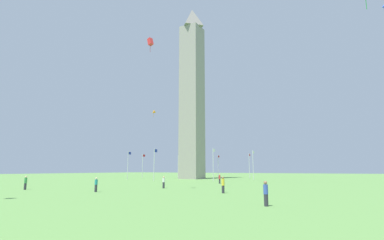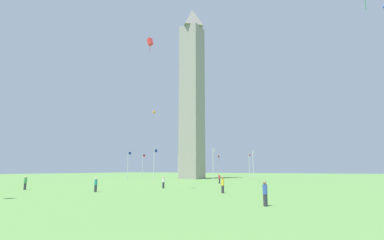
{
  "view_description": "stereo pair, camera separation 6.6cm",
  "coord_description": "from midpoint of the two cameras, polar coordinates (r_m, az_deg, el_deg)",
  "views": [
    {
      "loc": [
        -68.62,
        -38.8,
        2.49
      ],
      "look_at": [
        0.0,
        0.0,
        15.87
      ],
      "focal_mm": 27.28,
      "sensor_mm": 36.0,
      "label": 1
    },
    {
      "loc": [
        -68.59,
        -38.86,
        2.49
      ],
      "look_at": [
        0.0,
        0.0,
        15.87
      ],
      "focal_mm": 27.28,
      "sensor_mm": 36.0,
      "label": 2
    }
  ],
  "objects": [
    {
      "name": "flagpole_e",
      "position": [
        88.4,
        -9.64,
        -8.6
      ],
      "size": [
        1.12,
        0.14,
        7.01
      ],
      "color": "silver",
      "rests_on": "ground"
    },
    {
      "name": "flagpole_w",
      "position": [
        72.12,
        11.84,
        -8.33
      ],
      "size": [
        1.12,
        0.14,
        7.01
      ],
      "color": "silver",
      "rests_on": "ground"
    },
    {
      "name": "person_red_shirt",
      "position": [
        53.03,
        5.38,
        -11.37
      ],
      "size": [
        0.32,
        0.32,
        1.7
      ],
      "rotation": [
        0.0,
        0.0,
        0.71
      ],
      "color": "#2D2D38",
      "rests_on": "ground"
    },
    {
      "name": "flagpole_nw",
      "position": [
        84.96,
        11.12,
        -8.52
      ],
      "size": [
        1.12,
        0.14,
        7.01
      ],
      "color": "silver",
      "rests_on": "ground"
    },
    {
      "name": "ground_plane",
      "position": [
        78.87,
        -0.02,
        -11.44
      ],
      "size": [
        260.0,
        260.0,
        0.0
      ],
      "primitive_type": "plane",
      "color": "#609347"
    },
    {
      "name": "person_green_shirt",
      "position": [
        42.35,
        -29.82,
        -10.61
      ],
      "size": [
        0.32,
        0.32,
        1.7
      ],
      "rotation": [
        0.0,
        0.0,
        0.5
      ],
      "color": "#2D2D38",
      "rests_on": "ground"
    },
    {
      "name": "person_blue_shirt",
      "position": [
        21.27,
        14.15,
        -13.78
      ],
      "size": [
        0.32,
        0.32,
        1.7
      ],
      "rotation": [
        0.0,
        0.0,
        1.07
      ],
      "color": "#2D2D38",
      "rests_on": "ground"
    },
    {
      "name": "flagpole_ne",
      "position": [
        95.21,
        -2.74,
        -8.78
      ],
      "size": [
        1.12,
        0.14,
        7.01
      ],
      "color": "silver",
      "rests_on": "ground"
    },
    {
      "name": "kite_blue_delta",
      "position": [
        59.21,
        33.37,
        18.03
      ],
      "size": [
        1.26,
        1.32,
        1.75
      ],
      "color": "blue"
    },
    {
      "name": "kite_orange_delta",
      "position": [
        74.94,
        -7.56,
        1.5
      ],
      "size": [
        1.38,
        1.39,
        1.75
      ],
      "color": "orange"
    },
    {
      "name": "person_teal_shirt",
      "position": [
        35.09,
        -18.3,
        -11.93
      ],
      "size": [
        0.32,
        0.32,
        1.6
      ],
      "rotation": [
        0.0,
        0.0,
        -0.09
      ],
      "color": "#2D2D38",
      "rests_on": "ground"
    },
    {
      "name": "flagpole_se",
      "position": [
        76.15,
        -12.42,
        -8.36
      ],
      "size": [
        1.12,
        0.14,
        7.01
      ],
      "color": "silver",
      "rests_on": "ground"
    },
    {
      "name": "flagpole_s",
      "position": [
        64.79,
        -7.42,
        -8.32
      ],
      "size": [
        1.12,
        0.14,
        7.01
      ],
      "color": "silver",
      "rests_on": "ground"
    },
    {
      "name": "flagpole_sw",
      "position": [
        62.86,
        4.15,
        -8.34
      ],
      "size": [
        1.12,
        0.14,
        7.01
      ],
      "color": "silver",
      "rests_on": "ground"
    },
    {
      "name": "obelisk_monument",
      "position": [
        81.8,
        -0.02,
        5.87
      ],
      "size": [
        5.36,
        5.36,
        48.7
      ],
      "color": "gray",
      "rests_on": "ground"
    },
    {
      "name": "flagpole_n",
      "position": [
        93.91,
        5.12,
        -8.75
      ],
      "size": [
        1.12,
        0.14,
        7.01
      ],
      "color": "silver",
      "rests_on": "ground"
    },
    {
      "name": "person_yellow_shirt",
      "position": [
        31.88,
        6.03,
        -12.5
      ],
      "size": [
        0.32,
        0.32,
        1.74
      ],
      "rotation": [
        0.0,
        0.0,
        0.19
      ],
      "color": "#2D2D38",
      "rests_on": "ground"
    },
    {
      "name": "kite_red_box",
      "position": [
        38.4,
        -8.2,
        14.9
      ],
      "size": [
        0.62,
        0.8,
        1.89
      ],
      "color": "red"
    },
    {
      "name": "person_white_shirt",
      "position": [
        40.09,
        -5.62,
        -12.02
      ],
      "size": [
        0.32,
        0.32,
        1.59
      ],
      "rotation": [
        0.0,
        0.0,
        0.8
      ],
      "color": "#2D2D38",
      "rests_on": "ground"
    }
  ]
}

